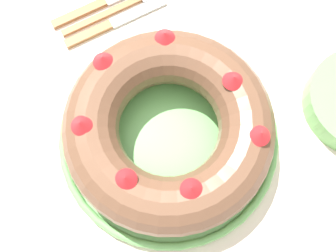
{
  "coord_description": "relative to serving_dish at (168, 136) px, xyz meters",
  "views": [
    {
      "loc": [
        0.15,
        -0.06,
        1.37
      ],
      "look_at": [
        -0.0,
        0.02,
        0.81
      ],
      "focal_mm": 42.0,
      "sensor_mm": 36.0,
      "label": 1
    }
  ],
  "objects": [
    {
      "name": "ground_plane",
      "position": [
        0.0,
        -0.02,
        -0.76
      ],
      "size": [
        8.0,
        8.0,
        0.0
      ],
      "primitive_type": "plane",
      "color": "gray"
    },
    {
      "name": "cake_knife",
      "position": [
        -0.23,
        0.01,
        -0.01
      ],
      "size": [
        0.02,
        0.2,
        0.01
      ],
      "rotation": [
        0.0,
        0.0,
        0.03
      ],
      "color": "#936038",
      "rests_on": "dining_table"
    },
    {
      "name": "bundt_cake",
      "position": [
        -0.0,
        0.0,
        0.05
      ],
      "size": [
        0.31,
        0.31,
        0.1
      ],
      "color": "brown",
      "rests_on": "serving_dish"
    },
    {
      "name": "fork",
      "position": [
        -0.25,
        0.05,
        -0.01
      ],
      "size": [
        0.02,
        0.22,
        0.01
      ],
      "rotation": [
        0.0,
        0.0,
        -0.02
      ],
      "color": "#936038",
      "rests_on": "dining_table"
    },
    {
      "name": "serving_knife",
      "position": [
        -0.28,
        0.02,
        -0.01
      ],
      "size": [
        0.02,
        0.23,
        0.01
      ],
      "rotation": [
        0.0,
        0.0,
        -0.08
      ],
      "color": "#936038",
      "rests_on": "dining_table"
    },
    {
      "name": "dining_table",
      "position": [
        0.0,
        -0.02,
        -0.1
      ],
      "size": [
        1.16,
        1.17,
        0.75
      ],
      "color": "beige",
      "rests_on": "ground_plane"
    },
    {
      "name": "serving_dish",
      "position": [
        0.0,
        0.0,
        0.0
      ],
      "size": [
        0.35,
        0.35,
        0.02
      ],
      "color": "#6BB760",
      "rests_on": "dining_table"
    }
  ]
}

